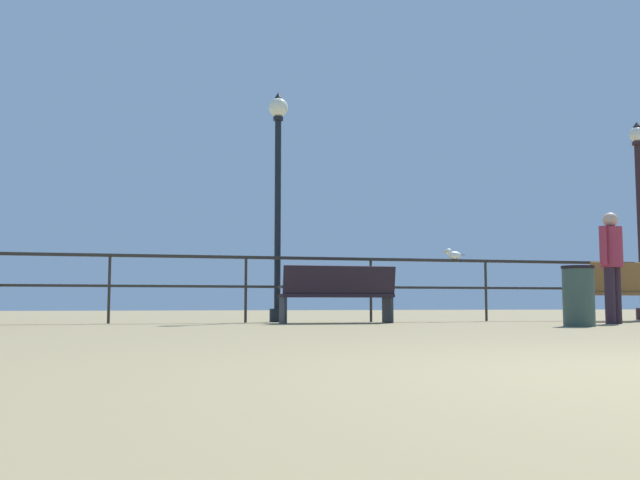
{
  "coord_description": "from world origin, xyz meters",
  "views": [
    {
      "loc": [
        -2.65,
        -2.35,
        0.3
      ],
      "look_at": [
        0.05,
        8.61,
        1.31
      ],
      "focal_mm": 40.17,
      "sensor_mm": 36.0,
      "label": 1
    }
  ],
  "objects": [
    {
      "name": "lamppost_right",
      "position": [
        6.57,
        9.39,
        2.04
      ],
      "size": [
        0.3,
        0.3,
        3.82
      ],
      "color": "black",
      "rests_on": "ground_plane"
    },
    {
      "name": "bench_near_left",
      "position": [
        0.28,
        8.38,
        0.49
      ],
      "size": [
        1.77,
        0.67,
        0.89
      ],
      "color": "black",
      "rests_on": "ground_plane"
    },
    {
      "name": "pier_railing",
      "position": [
        -0.0,
        9.11,
        0.79
      ],
      "size": [
        19.02,
        0.05,
        1.07
      ],
      "color": "#2A2722",
      "rests_on": "ground_plane"
    },
    {
      "name": "person_by_bench",
      "position": [
        4.22,
        7.07,
        0.97
      ],
      "size": [
        0.51,
        0.32,
        1.68
      ],
      "color": "#2A1C28",
      "rests_on": "ground_plane"
    },
    {
      "name": "lamppost_center",
      "position": [
        -0.49,
        9.39,
        2.34
      ],
      "size": [
        0.33,
        0.33,
        3.9
      ],
      "color": "black",
      "rests_on": "ground_plane"
    },
    {
      "name": "seagull_on_rail",
      "position": [
        2.56,
        9.11,
        1.15
      ],
      "size": [
        0.39,
        0.16,
        0.18
      ],
      "color": "white",
      "rests_on": "pier_railing"
    },
    {
      "name": "trash_bin",
      "position": [
        3.02,
        6.15,
        0.41
      ],
      "size": [
        0.43,
        0.43,
        0.81
      ],
      "color": "#34483F",
      "rests_on": "ground_plane"
    },
    {
      "name": "bench_near_right",
      "position": [
        5.41,
        8.38,
        0.55
      ],
      "size": [
        1.53,
        0.64,
        1.01
      ],
      "color": "brown",
      "rests_on": "ground_plane"
    }
  ]
}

